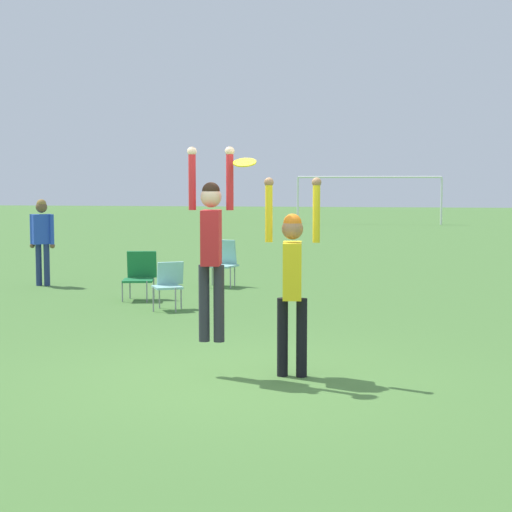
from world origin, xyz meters
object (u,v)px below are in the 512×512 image
at_px(person_spectator_near, 42,234).
at_px(camping_chair_1, 222,260).
at_px(camping_chair_0, 169,282).
at_px(person_jumping, 211,239).
at_px(camping_chair_2, 140,273).
at_px(person_defending, 292,271).
at_px(frisbee, 245,162).

bearing_deg(person_spectator_near, camping_chair_1, -29.58).
bearing_deg(camping_chair_0, person_jumping, 81.78).
bearing_deg(person_jumping, person_spectator_near, 28.73).
distance_m(person_jumping, camping_chair_2, 6.30).
distance_m(person_jumping, person_defending, 0.95).
bearing_deg(camping_chair_1, person_defending, 122.93).
bearing_deg(person_defending, person_spectator_near, -146.53).
height_order(person_defending, camping_chair_2, person_defending).
height_order(person_jumping, camping_chair_2, person_jumping).
height_order(person_jumping, frisbee, person_jumping).
height_order(person_defending, person_spectator_near, person_defending).
xyz_separation_m(camping_chair_0, camping_chair_1, (0.27, 3.22, 0.07)).
bearing_deg(camping_chair_2, camping_chair_1, -128.72).
relative_size(person_jumping, camping_chair_1, 2.26).
height_order(frisbee, camping_chair_1, frisbee).
distance_m(person_defending, camping_chair_1, 8.09).
bearing_deg(person_spectator_near, person_jumping, -92.43).
distance_m(person_jumping, frisbee, 0.92).
xyz_separation_m(camping_chair_1, person_spectator_near, (-3.64, -0.48, 0.52)).
distance_m(person_jumping, camping_chair_0, 5.02).
xyz_separation_m(person_jumping, camping_chair_0, (-1.70, 4.61, -1.04)).
bearing_deg(camping_chair_2, camping_chair_0, 115.40).
bearing_deg(frisbee, person_spectator_near, 126.18).
bearing_deg(person_spectator_near, person_defending, -87.69).
xyz_separation_m(camping_chair_0, camping_chair_2, (-0.82, 1.08, 0.01)).
bearing_deg(camping_chair_1, camping_chair_2, 79.34).
bearing_deg(camping_chair_2, frisbee, 104.88).
bearing_deg(camping_chair_0, person_spectator_near, -67.67).
bearing_deg(person_defending, frisbee, -72.87).
height_order(camping_chair_2, person_spectator_near, person_spectator_near).
bearing_deg(camping_chair_1, frisbee, 119.21).
xyz_separation_m(camping_chair_1, camping_chair_2, (-1.09, -2.14, -0.06)).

